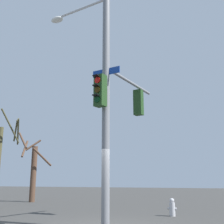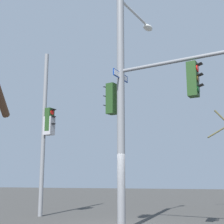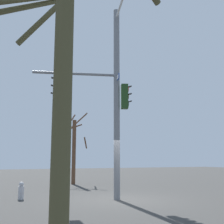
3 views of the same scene
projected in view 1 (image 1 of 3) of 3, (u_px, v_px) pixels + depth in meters
The scene contains 3 objects.
main_signal_pole_assembly at pixel (108, 90), 10.26m from camera, with size 3.80×4.25×8.56m.
fire_hydrant at pixel (172, 208), 11.84m from camera, with size 0.38×0.24×0.73m.
bare_tree_behind_pole at pixel (33, 169), 19.26m from camera, with size 2.44×2.13×4.76m.
Camera 1 is at (2.90, -8.85, 1.55)m, focal length 45.00 mm.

